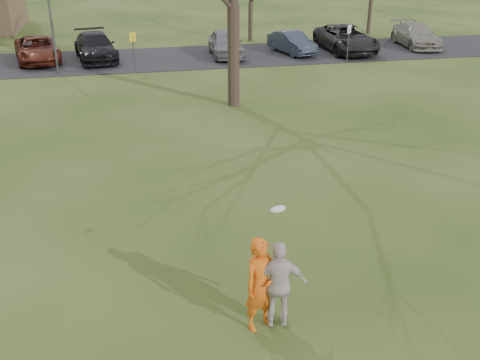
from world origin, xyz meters
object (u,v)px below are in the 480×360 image
catching_play (279,284)px  car_5 (292,43)px  car_4 (226,43)px  car_6 (346,38)px  car_2 (37,49)px  car_7 (416,35)px  player_defender (261,284)px  car_3 (95,47)px

catching_play → car_5: bearing=72.9°
car_5 → catching_play: size_ratio=1.55×
car_4 → car_6: 7.51m
car_2 → car_5: bearing=-14.2°
car_4 → car_5: bearing=1.6°
car_6 → car_7: size_ratio=1.17×
car_5 → car_2: bearing=161.6°
car_7 → car_6: bearing=-169.2°
car_2 → car_5: size_ratio=1.26×
player_defender → car_4: player_defender is taller
car_4 → car_6: size_ratio=0.79×
car_3 → catching_play: bearing=-89.5°
car_7 → catching_play: catching_play is taller
car_7 → catching_play: bearing=-118.1°
car_5 → catching_play: 25.59m
car_5 → car_4: bearing=164.3°
car_6 → catching_play: (-10.96, -24.36, 0.14)m
car_4 → car_6: (7.50, -0.11, 0.03)m
car_7 → catching_play: 29.57m
car_3 → car_7: (20.03, -0.16, -0.05)m
car_7 → catching_play: (-15.93, -24.91, 0.22)m
car_5 → car_6: bearing=-16.8°
car_3 → car_2: bearing=168.1°
car_6 → car_7: bearing=5.2°
player_defender → car_2: (-6.99, 25.17, -0.24)m
player_defender → car_6: (11.30, 24.29, -0.15)m
player_defender → car_7: bearing=33.0°
car_3 → car_6: size_ratio=0.91×
car_6 → car_7: car_6 is taller
player_defender → car_3: bearing=74.7°
car_2 → car_5: (14.87, -0.79, -0.04)m
player_defender → car_5: bearing=48.3°
car_3 → car_7: size_ratio=1.07×
car_2 → car_3: bearing=-14.2°
car_2 → catching_play: catching_play is taller
car_3 → car_4: (7.55, -0.59, 0.01)m
player_defender → car_2: 26.13m
car_5 → car_6: 3.42m
player_defender → car_3: 25.28m
catching_play → car_4: bearing=82.0°
car_3 → catching_play: (4.10, -25.07, 0.18)m
car_3 → catching_play: catching_play is taller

